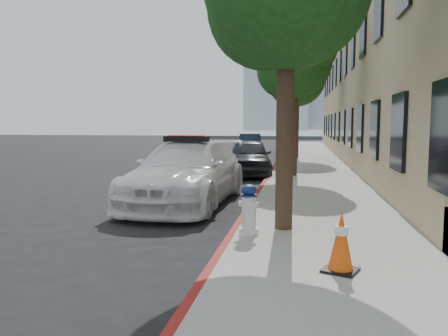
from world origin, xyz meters
name	(u,v)px	position (x,y,z in m)	size (l,w,h in m)	color
ground	(161,209)	(0.00, 0.00, 0.00)	(120.00, 120.00, 0.00)	black
sidewalk	(310,167)	(3.60, 10.00, 0.07)	(3.20, 50.00, 0.15)	gray
curb_strip	(275,166)	(2.06, 10.00, 0.07)	(0.12, 50.00, 0.15)	maroon
building	(420,65)	(9.20, 15.00, 5.00)	(8.00, 36.00, 10.00)	tan
tower_left	(278,26)	(-4.00, 120.00, 30.00)	(18.00, 14.00, 60.00)	#9EA8B7
tower_right	(321,60)	(9.00, 135.00, 22.00)	(14.00, 14.00, 44.00)	#9EA8B7
tree_mid	(295,60)	(2.93, 5.99, 4.16)	(2.77, 2.64, 5.43)	black
tree_far	(297,77)	(2.93, 13.99, 4.39)	(3.10, 3.00, 5.81)	black
police_car	(187,172)	(0.41, 0.81, 0.77)	(2.36, 5.39, 1.69)	silver
parked_car_mid	(249,157)	(1.20, 7.10, 0.70)	(1.65, 4.10, 1.40)	#202429
parked_car_far	(250,144)	(-0.13, 19.01, 0.65)	(1.37, 3.94, 1.30)	black
fire_hydrant	(249,210)	(2.35, -2.52, 0.56)	(0.35, 0.32, 0.83)	silver
traffic_cone	(341,242)	(3.69, -4.13, 0.52)	(0.52, 0.52, 0.76)	black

